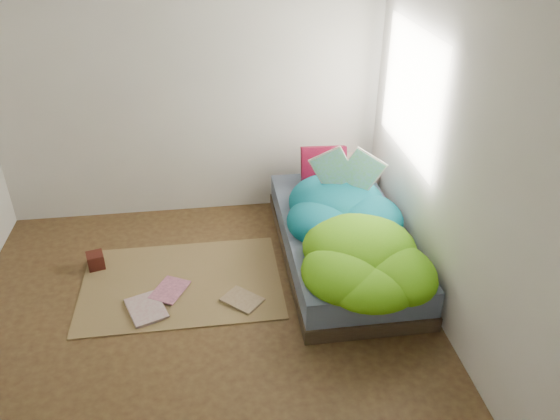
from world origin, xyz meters
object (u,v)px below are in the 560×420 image
object	(u,v)px
bed	(342,242)
floor_book_b	(157,287)
wooden_box	(96,260)
pillow_magenta	(324,169)
open_book	(348,160)
floor_book_a	(130,314)

from	to	relation	value
bed	floor_book_b	world-z (taller)	bed
wooden_box	floor_book_b	size ratio (longest dim) A/B	0.44
bed	wooden_box	bearing A→B (deg)	176.30
pillow_magenta	floor_book_b	bearing A→B (deg)	-146.30
open_book	floor_book_a	distance (m)	2.12
pillow_magenta	floor_book_a	distance (m)	2.13
pillow_magenta	wooden_box	world-z (taller)	pillow_magenta
bed	floor_book_a	xyz separation A→B (m)	(-1.75, -0.53, -0.14)
floor_book_a	pillow_magenta	bearing A→B (deg)	14.05
open_book	wooden_box	size ratio (longest dim) A/B	3.80
pillow_magenta	floor_book_b	size ratio (longest dim) A/B	1.34
wooden_box	floor_book_a	bearing A→B (deg)	-63.01
bed	wooden_box	xyz separation A→B (m)	(-2.08, 0.13, -0.09)
pillow_magenta	floor_book_b	world-z (taller)	pillow_magenta
bed	floor_book_b	size ratio (longest dim) A/B	6.56
wooden_box	pillow_magenta	bearing A→B (deg)	14.14
pillow_magenta	floor_book_b	xyz separation A→B (m)	(-1.52, -0.88, -0.52)
pillow_magenta	wooden_box	xyz separation A→B (m)	(-2.04, -0.51, -0.47)
open_book	floor_book_a	bearing A→B (deg)	-141.41
wooden_box	floor_book_a	world-z (taller)	wooden_box
bed	pillow_magenta	xyz separation A→B (m)	(-0.04, 0.65, 0.38)
pillow_magenta	open_book	world-z (taller)	open_book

